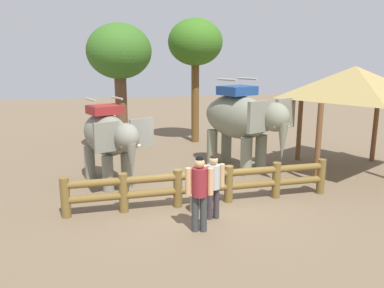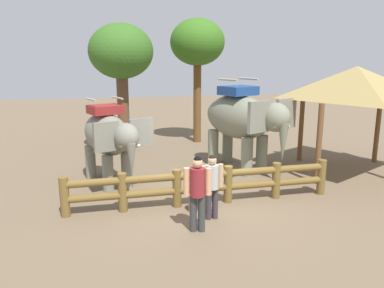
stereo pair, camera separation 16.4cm
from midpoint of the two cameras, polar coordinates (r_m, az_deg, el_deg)
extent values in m
plane|color=brown|center=(10.84, 1.15, -8.75)|extent=(60.00, 60.00, 0.00)
cylinder|color=brown|center=(10.27, -18.84, -7.59)|extent=(0.24, 0.24, 1.05)
cylinder|color=brown|center=(10.23, -10.65, -7.18)|extent=(0.24, 0.24, 1.05)
cylinder|color=brown|center=(10.40, -2.58, -6.63)|extent=(0.24, 0.24, 1.05)
cylinder|color=brown|center=(10.77, 5.06, -5.98)|extent=(0.24, 0.24, 1.05)
cylinder|color=brown|center=(11.31, 12.06, -5.30)|extent=(0.24, 0.24, 1.05)
cylinder|color=brown|center=(12.00, 18.33, -4.62)|extent=(0.24, 0.24, 1.05)
cylinder|color=brown|center=(10.59, 1.30, -6.70)|extent=(7.27, 0.35, 0.20)
cylinder|color=brown|center=(10.46, 1.31, -4.63)|extent=(7.27, 0.35, 0.20)
cylinder|color=gray|center=(12.09, -10.13, -3.86)|extent=(0.34, 0.34, 1.12)
cylinder|color=gray|center=(11.85, -12.84, -4.32)|extent=(0.34, 0.34, 1.12)
cylinder|color=gray|center=(13.43, -12.88, -2.31)|extent=(0.34, 0.34, 1.12)
cylinder|color=gray|center=(13.22, -15.36, -2.68)|extent=(0.34, 0.34, 1.12)
ellipsoid|color=gray|center=(12.40, -13.10, 1.43)|extent=(1.99, 2.76, 1.31)
ellipsoid|color=gray|center=(11.02, -10.20, 1.04)|extent=(0.98, 1.05, 0.80)
cube|color=slate|center=(11.33, -7.94, 1.69)|extent=(0.74, 0.39, 0.84)
cube|color=gray|center=(10.89, -13.04, 1.03)|extent=(0.74, 0.39, 0.84)
cone|color=gray|center=(10.90, -9.41, -2.51)|extent=(0.30, 0.30, 1.03)
cone|color=beige|center=(10.94, -8.99, -0.24)|extent=(0.35, 0.21, 0.14)
cone|color=beige|center=(10.82, -10.38, -0.44)|extent=(0.35, 0.21, 0.14)
cube|color=maroon|center=(12.27, -13.29, 5.03)|extent=(1.20, 1.14, 0.26)
cylinder|color=#A59E8C|center=(12.40, -11.52, 6.76)|extent=(0.35, 0.73, 0.07)
cylinder|color=#A59E8C|center=(12.08, -15.26, 6.41)|extent=(0.35, 0.73, 0.07)
cylinder|color=gray|center=(13.72, 9.89, -1.40)|extent=(0.40, 0.40, 1.33)
cylinder|color=gray|center=(13.21, 7.74, -1.88)|extent=(0.40, 0.40, 1.33)
cylinder|color=gray|center=(14.96, 4.83, -0.08)|extent=(0.40, 0.40, 1.33)
cylinder|color=gray|center=(14.48, 2.69, -0.48)|extent=(0.40, 0.40, 1.33)
ellipsoid|color=gray|center=(13.84, 6.32, 4.10)|extent=(2.46, 3.28, 1.55)
ellipsoid|color=gray|center=(12.61, 11.94, 3.95)|extent=(1.19, 1.26, 0.95)
cube|color=gray|center=(13.17, 13.37, 4.49)|extent=(0.86, 0.49, 1.00)
cube|color=gray|center=(12.20, 9.52, 4.03)|extent=(0.86, 0.49, 1.00)
cone|color=gray|center=(12.52, 12.99, 0.31)|extent=(0.35, 0.35, 1.22)
cone|color=beige|center=(12.63, 13.25, 2.64)|extent=(0.41, 0.27, 0.17)
cone|color=beige|center=(12.36, 12.23, 2.48)|extent=(0.41, 0.27, 0.17)
cube|color=navy|center=(13.73, 6.42, 7.95)|extent=(1.44, 1.38, 0.31)
cylinder|color=#A59E8C|center=(14.06, 7.97, 9.64)|extent=(0.45, 0.85, 0.08)
cylinder|color=#A59E8C|center=(13.35, 4.86, 9.56)|extent=(0.45, 0.85, 0.08)
cylinder|color=#383136|center=(9.74, 3.16, -8.81)|extent=(0.15, 0.15, 0.80)
cylinder|color=#383136|center=(9.68, 2.18, -8.94)|extent=(0.15, 0.15, 0.80)
cylinder|color=#B0B5B7|center=(9.47, 2.72, -4.91)|extent=(0.35, 0.35, 0.61)
cylinder|color=tan|center=(9.55, 4.01, -4.68)|extent=(0.13, 0.13, 0.58)
cylinder|color=tan|center=(9.39, 1.41, -4.96)|extent=(0.13, 0.13, 0.58)
sphere|color=tan|center=(9.35, 2.74, -2.48)|extent=(0.22, 0.22, 0.22)
sphere|color=black|center=(9.34, 2.75, -2.12)|extent=(0.17, 0.17, 0.17)
cylinder|color=#343738|center=(9.02, 1.19, -10.35)|extent=(0.17, 0.17, 0.87)
cylinder|color=#343738|center=(9.02, -0.06, -10.34)|extent=(0.17, 0.17, 0.87)
cylinder|color=maroon|center=(8.75, 0.58, -5.71)|extent=(0.43, 0.43, 0.67)
cylinder|color=tan|center=(8.75, 2.23, -5.61)|extent=(0.14, 0.14, 0.63)
cylinder|color=tan|center=(8.75, -1.07, -5.60)|extent=(0.14, 0.14, 0.63)
sphere|color=tan|center=(8.61, 0.59, -2.85)|extent=(0.24, 0.24, 0.24)
sphere|color=black|center=(8.60, 0.59, -2.42)|extent=(0.19, 0.19, 0.19)
cylinder|color=brown|center=(16.36, 25.41, 2.10)|extent=(0.18, 0.18, 2.60)
cylinder|color=brown|center=(15.53, 15.45, 2.37)|extent=(0.18, 0.18, 2.60)
cylinder|color=brown|center=(12.77, 17.97, 0.03)|extent=(0.18, 0.18, 2.60)
pyramid|color=#9D864D|center=(14.31, 22.77, 8.48)|extent=(4.86, 4.86, 1.10)
cylinder|color=brown|center=(18.23, 0.22, 6.51)|extent=(0.37, 0.37, 3.99)
ellipsoid|color=#36691C|center=(18.14, 0.23, 14.99)|extent=(2.52, 2.52, 2.14)
cylinder|color=brown|center=(16.43, -10.75, 4.77)|extent=(0.49, 0.49, 3.51)
ellipsoid|color=#346420|center=(16.29, -11.12, 13.45)|extent=(2.64, 2.64, 2.25)
cylinder|color=gray|center=(10.21, 0.46, -8.77)|extent=(0.45, 0.45, 0.46)
camera|label=1|loc=(0.08, -90.40, -0.09)|focal=35.72mm
camera|label=2|loc=(0.08, 89.60, 0.09)|focal=35.72mm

